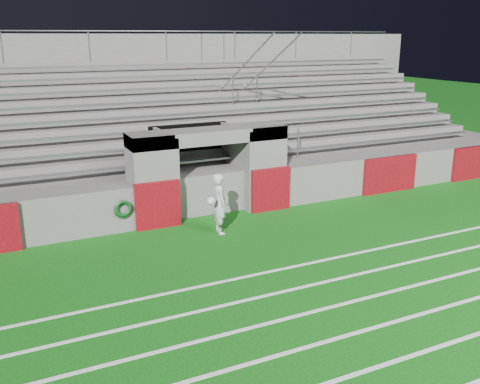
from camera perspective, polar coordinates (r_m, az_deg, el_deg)
ground at (r=13.42m, az=2.60°, el=-6.57°), size 90.00×90.00×0.00m
field_markings at (r=9.83m, az=17.21°, el=-16.54°), size 28.00×8.09×0.01m
stadium_structure at (r=20.08m, az=-8.26°, el=5.48°), size 26.00×8.48×5.42m
goalkeeper_with_ball at (r=14.51m, az=-2.20°, el=-1.22°), size 0.72×0.72×1.68m
hose_coil at (r=14.84m, az=-12.35°, el=-1.80°), size 0.49×0.14×0.54m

